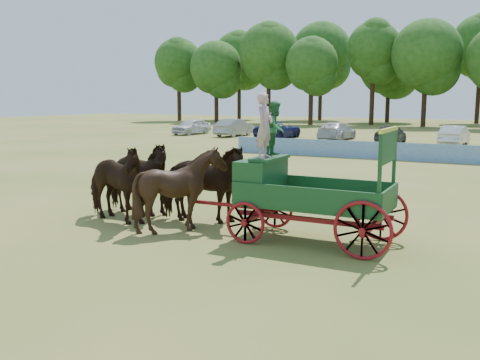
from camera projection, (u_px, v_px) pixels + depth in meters
name	position (u px, v px, depth m)	size (l,w,h in m)	color
ground	(397.00, 238.00, 14.18)	(160.00, 160.00, 0.00)	olive
horse_lead_left	(113.00, 183.00, 15.88)	(1.27, 2.78, 2.35)	black
horse_lead_right	(136.00, 178.00, 16.85)	(1.27, 2.78, 2.35)	black
horse_wheel_left	(181.00, 189.00, 14.80)	(1.90, 2.14, 2.35)	black
horse_wheel_right	(201.00, 184.00, 15.76)	(1.27, 2.78, 2.35)	black
farm_dray	(288.00, 178.00, 13.89)	(6.00, 2.00, 3.81)	maroon
sponsor_banner	(442.00, 153.00, 30.37)	(26.00, 0.08, 1.05)	#1D4B9F
parked_cars	(361.00, 132.00, 44.75)	(37.22, 6.50, 1.64)	silver
treeline	(461.00, 51.00, 67.38)	(88.94, 24.20, 15.80)	#382314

